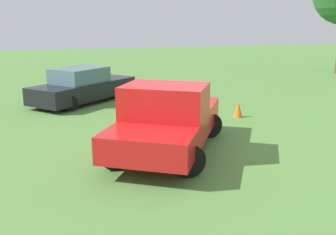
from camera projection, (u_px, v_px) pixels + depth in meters
ground_plane at (176, 150)px, 9.91m from camera, size 80.00×80.00×0.00m
pickup_truck at (167, 118)px, 9.46m from camera, size 4.18×5.00×1.78m
sedan_near at (83, 86)px, 15.67m from camera, size 4.74×4.42×1.45m
traffic_cone at (238, 109)px, 13.25m from camera, size 0.32×0.32×0.55m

